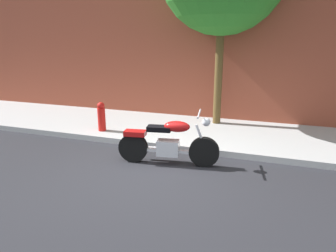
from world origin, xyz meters
name	(u,v)px	position (x,y,z in m)	size (l,w,h in m)	color
ground_plane	(152,173)	(0.00, 0.00, 0.00)	(60.00, 60.00, 0.00)	#28282D
sidewalk	(189,131)	(0.00, 2.67, 0.07)	(18.55, 2.81, 0.14)	#B0B0B0
motorcycle	(168,143)	(0.14, 0.54, 0.44)	(2.06, 0.71, 1.10)	black
fire_hydrant	(102,119)	(-2.13, 1.76, 0.46)	(0.20, 0.20, 0.91)	red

